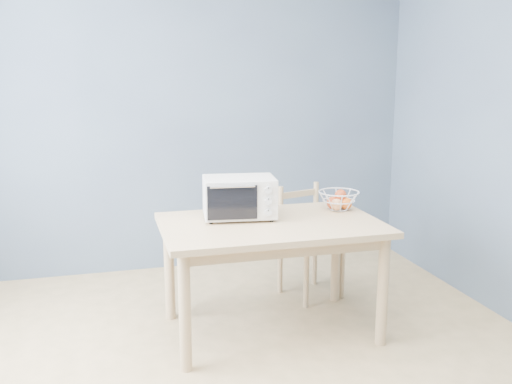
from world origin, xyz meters
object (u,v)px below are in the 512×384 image
object	(u,v)px
dining_table	(271,237)
fruit_basket	(339,200)
toaster_oven	(237,197)
dining_chair	(308,242)

from	to	relation	value
dining_table	fruit_basket	bearing A→B (deg)	19.11
toaster_oven	dining_chair	distance (m)	0.90
fruit_basket	dining_chair	bearing A→B (deg)	103.10
dining_table	dining_chair	xyz separation A→B (m)	(0.46, 0.55, -0.23)
dining_table	fruit_basket	world-z (taller)	fruit_basket
dining_table	toaster_oven	world-z (taller)	toaster_oven
dining_table	toaster_oven	xyz separation A→B (m)	(-0.19, 0.15, 0.25)
toaster_oven	fruit_basket	world-z (taller)	toaster_oven
dining_chair	dining_table	bearing A→B (deg)	-146.79
dining_table	fruit_basket	distance (m)	0.61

